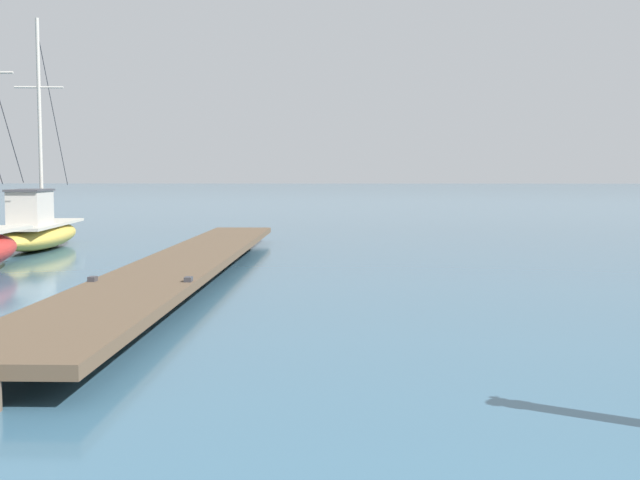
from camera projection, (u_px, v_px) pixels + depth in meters
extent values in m
cube|color=brown|center=(187.00, 261.00, 17.61)|extent=(1.84, 19.91, 0.16)
cylinder|color=brown|center=(125.00, 310.00, 12.66)|extent=(0.36, 0.36, 0.29)
cylinder|color=brown|center=(187.00, 272.00, 17.62)|extent=(0.36, 0.36, 0.29)
cylinder|color=brown|center=(222.00, 250.00, 22.58)|extent=(0.36, 0.36, 0.29)
cylinder|color=brown|center=(245.00, 237.00, 27.54)|extent=(0.36, 0.36, 0.29)
cube|color=#333338|center=(93.00, 279.00, 13.65)|extent=(0.12, 0.20, 0.08)
cube|color=#333338|center=(188.00, 279.00, 13.60)|extent=(0.12, 0.20, 0.08)
ellipsoid|color=gold|center=(40.00, 236.00, 24.66)|extent=(2.14, 6.15, 0.77)
cube|color=#B2AD9E|center=(40.00, 224.00, 24.63)|extent=(1.89, 5.53, 0.08)
cube|color=#B7B2A8|center=(30.00, 208.00, 23.69)|extent=(1.03, 1.85, 0.97)
cube|color=#3D3D42|center=(30.00, 190.00, 23.65)|extent=(1.12, 2.00, 0.06)
cylinder|color=#B2ADA3|center=(40.00, 121.00, 24.69)|extent=(0.11, 0.11, 6.09)
cylinder|color=#B2ADA3|center=(39.00, 87.00, 24.61)|extent=(1.44, 0.19, 0.06)
cylinder|color=#333338|center=(54.00, 115.00, 26.30)|extent=(0.31, 3.15, 4.50)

